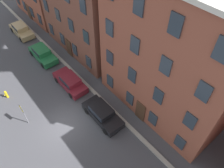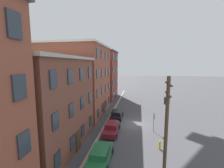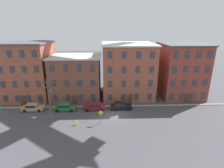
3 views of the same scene
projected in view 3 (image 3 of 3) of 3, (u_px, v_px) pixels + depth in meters
name	position (u px, v px, depth m)	size (l,w,h in m)	color
ground_plane	(114.00, 116.00, 33.74)	(200.00, 200.00, 0.00)	#424247
kerb_strip	(113.00, 106.00, 37.99)	(56.00, 0.36, 0.16)	#9E998E
apartment_corner	(30.00, 70.00, 42.18)	(10.45, 12.11, 13.27)	brown
apartment_midblock	(77.00, 77.00, 41.85)	(11.66, 9.56, 10.17)	brown
apartment_far	(127.00, 70.00, 43.06)	(12.36, 12.05, 12.83)	brown
apartment_annex	(180.00, 70.00, 43.15)	(10.16, 11.25, 12.80)	brown
car_tan	(33.00, 107.00, 35.99)	(4.40, 1.92, 1.43)	tan
car_green	(65.00, 107.00, 36.05)	(4.40, 1.92, 1.43)	#1E6638
car_maroon	(95.00, 106.00, 36.33)	(4.40, 1.92, 1.43)	maroon
car_black	(121.00, 106.00, 36.63)	(4.40, 1.92, 1.43)	black
caution_sign	(101.00, 114.00, 30.65)	(1.04, 0.08, 2.75)	slate
utility_pole	(50.00, 100.00, 29.38)	(2.40, 0.44, 8.45)	brown
fire_hydrant	(76.00, 123.00, 30.65)	(0.24, 0.34, 0.96)	yellow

